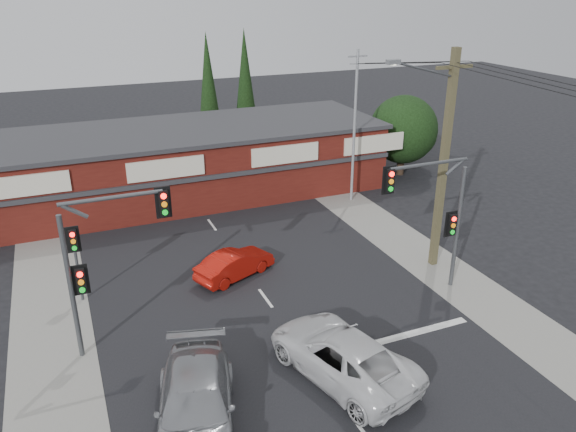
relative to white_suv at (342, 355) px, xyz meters
name	(u,v)px	position (x,y,z in m)	size (l,w,h in m)	color
ground	(294,338)	(-0.66, 2.56, -0.80)	(120.00, 120.00, 0.00)	black
road_strip	(251,278)	(-0.66, 7.56, -0.80)	(14.00, 70.00, 0.01)	black
verge_left	(51,318)	(-9.16, 7.56, -0.79)	(3.00, 70.00, 0.02)	gray
verge_right	(409,246)	(7.84, 7.56, -0.79)	(3.00, 70.00, 0.02)	gray
stop_line	(395,338)	(2.84, 1.06, -0.79)	(6.50, 0.35, 0.01)	silver
white_suv	(342,355)	(0.00, 0.00, 0.00)	(2.67, 5.79, 1.61)	silver
silver_suv	(196,405)	(-5.20, -0.53, 0.03)	(2.33, 5.74, 1.67)	#9A9C9F
red_sedan	(235,264)	(-1.26, 8.03, -0.18)	(1.33, 3.82, 1.26)	#A8120A
lane_dashes	(284,324)	(-0.66, 3.55, -0.79)	(0.12, 39.58, 0.01)	silver
shop_building	(171,163)	(-1.66, 19.55, 1.33)	(27.30, 8.40, 4.22)	#47120E
tree_cluster	(402,132)	(14.03, 18.01, 2.09)	(5.90, 5.10, 5.50)	#2D2116
conifer_near	(208,85)	(2.84, 26.56, 4.67)	(1.80, 1.80, 9.25)	#2D2116
conifer_far	(245,78)	(6.34, 28.56, 4.67)	(1.80, 1.80, 9.25)	#2D2116
traffic_mast_left	(99,253)	(-7.09, 4.57, 3.13)	(3.77, 0.27, 5.97)	#47494C
traffic_mast_right	(438,206)	(6.20, 3.57, 3.14)	(3.96, 0.27, 5.97)	#47494C
pedestal_signal	(75,249)	(-7.86, 8.57, 1.60)	(0.55, 0.27, 3.38)	#47494C
utility_pole	(442,155)	(7.70, 5.55, 4.59)	(4.38, 0.59, 10.00)	brown
steel_pole	(355,125)	(8.34, 14.56, 3.90)	(1.20, 0.16, 9.00)	gray
power_lines	(558,93)	(7.81, 0.10, 8.24)	(2.01, 29.00, 1.22)	black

